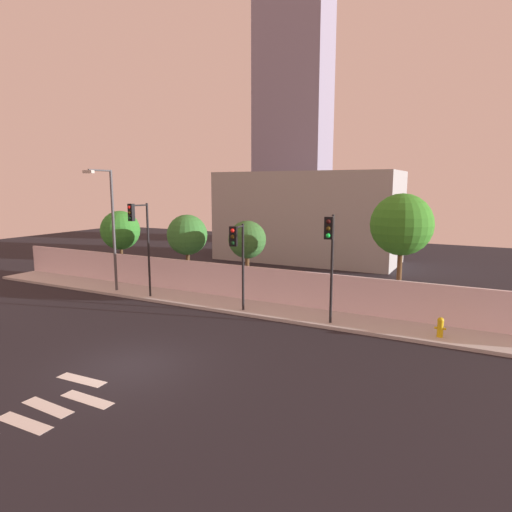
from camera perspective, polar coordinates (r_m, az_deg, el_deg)
The scene contains 15 objects.
ground_plane at distance 16.37m, azimuth -16.03°, elevation -13.52°, with size 80.00×80.00×0.00m, color black.
sidewalk at distance 22.62m, azimuth -1.51°, elevation -6.63°, with size 36.00×2.40×0.15m, color #B5B5B5.
perimeter_wall at distance 23.48m, azimuth 0.02°, elevation -3.59°, with size 36.00×0.18×1.80m, color silver.
crosswalk_marking at distance 14.41m, azimuth -27.43°, elevation -17.43°, with size 3.49×4.75×0.01m.
traffic_light_left at distance 20.50m, azimuth -2.38°, elevation 0.89°, with size 0.54×1.67×4.25m.
traffic_light_center at distance 24.27m, azimuth -14.81°, elevation 3.25°, with size 0.39×1.30×5.13m.
traffic_light_right at distance 18.64m, azimuth 9.57°, elevation 1.19°, with size 0.54×1.73×4.82m.
street_lamp_curbside at distance 26.42m, azimuth -18.34°, elevation 4.36°, with size 0.62×1.95×6.93m.
fire_hydrant at distance 19.46m, azimuth 22.73°, elevation -8.40°, with size 0.44×0.26×0.82m.
roadside_tree_leftmost at distance 30.80m, azimuth -17.15°, elevation 3.18°, with size 2.59×2.59×4.56m.
roadside_tree_midleft at distance 27.23m, azimuth -8.89°, elevation 2.69°, with size 2.47×2.47×4.48m.
roadside_tree_midright at distance 24.99m, azimuth -1.14°, elevation 2.08°, with size 2.15×2.15×4.26m.
roadside_tree_rightmost at distance 22.11m, azimuth 18.32°, elevation 3.83°, with size 2.95×2.95×5.85m.
low_building_distant at distance 36.85m, azimuth 6.56°, elevation 5.05°, with size 14.78×6.00×7.32m, color #A4A4A4.
tower_on_skyline at distance 51.45m, azimuth 4.85°, elevation 21.14°, with size 7.73×5.00×33.99m, color gray.
Camera 1 is at (10.62, -10.81, 6.18)m, focal length 30.93 mm.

